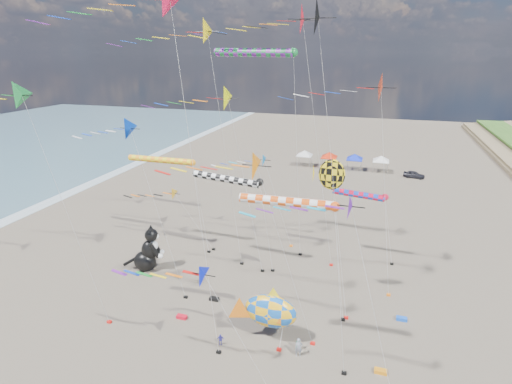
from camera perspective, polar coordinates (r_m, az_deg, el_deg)
The scene contains 29 objects.
delta_kite_0 at distance 40.16m, azimuth 7.36°, elevation 23.01°, with size 13.74×3.05×26.57m.
delta_kite_2 at distance 30.88m, azimuth 9.60°, elevation 23.09°, with size 12.39×2.92×25.99m.
delta_kite_3 at distance 34.64m, azimuth -29.65°, elevation 11.61°, with size 11.39×2.24×20.40m.
delta_kite_4 at distance 46.24m, azimuth -0.25°, elevation 4.27°, with size 9.70×1.68×11.39m.
delta_kite_5 at distance 35.40m, azimuth 16.06°, elevation 13.79°, with size 11.48×2.78×20.79m.
delta_kite_6 at distance 26.89m, azimuth -8.75°, elevation -11.82°, with size 10.94×1.77×9.62m.
delta_kite_7 at distance 36.52m, azimuth -18.49°, elevation 8.02°, with size 10.58×2.23×16.99m.
delta_kite_8 at distance 38.71m, azimuth -3.71°, elevation 12.95°, with size 11.70×2.63×19.44m.
delta_kite_9 at distance 21.14m, azimuth 11.56°, elevation -3.43°, with size 9.52×1.62×15.35m.
delta_kite_10 at distance 47.56m, azimuth -11.89°, elevation -0.21°, with size 10.09×1.57×7.81m.
delta_kite_11 at distance 28.46m, azimuth 0.97°, elevation 3.91°, with size 11.19×2.35×16.04m.
delta_kite_12 at distance 40.42m, azimuth -7.74°, elevation 21.60°, with size 13.54×2.71×25.49m.
windsock_0 at distance 42.69m, azimuth 0.15°, elevation 19.19°, with size 10.11×0.88×22.57m.
windsock_1 at distance 45.97m, azimuth -13.13°, elevation 4.40°, with size 9.71×0.73×11.12m.
windsock_2 at distance 40.89m, azimuth -3.81°, elevation 1.77°, with size 8.96×0.79×10.28m.
windsock_3 at distance 26.12m, azimuth 5.12°, elevation -1.65°, with size 7.97×0.65×13.26m.
windsock_4 at distance 44.03m, azimuth 14.91°, elevation -0.46°, with size 7.13×0.73×8.15m.
angelfish_kite at distance 33.70m, azimuth 10.43°, elevation 2.33°, with size 3.74×3.02×13.90m.
cat_inflatable at distance 44.23m, azimuth -15.43°, elevation -7.77°, with size 3.74×1.87×5.05m, color black, non-canonical shape.
fish_inflatable at distance 33.01m, azimuth 1.99°, elevation -16.62°, with size 5.76×2.87×4.94m.
person_adult at distance 32.94m, azimuth 6.10°, elevation -21.23°, with size 0.58×0.38×1.58m, color gray.
child_green at distance 33.57m, azimuth 6.09°, elevation -20.84°, with size 0.54×0.42×1.10m, color #1B884E.
child_blue at distance 34.06m, azimuth -5.11°, elevation -20.24°, with size 0.58×0.24×0.98m, color #2D2AA2.
kite_bag_0 at distance 37.35m, azimuth -10.56°, elevation -17.13°, with size 0.90×0.44×0.30m, color red.
kite_bag_1 at distance 33.19m, azimuth 17.38°, elevation -23.25°, with size 0.90×0.44×0.30m, color orange.
kite_bag_2 at distance 39.18m, azimuth -6.01°, elevation -14.95°, with size 0.90×0.44×0.30m, color black.
kite_bag_3 at distance 38.72m, azimuth 20.09°, elevation -16.64°, with size 0.90×0.44×0.30m, color blue.
tent_row at distance 81.27m, azimuth 12.19°, elevation 5.37°, with size 19.20×4.20×3.80m.
parked_car at distance 79.98m, azimuth 21.65°, elevation 2.34°, with size 1.53×3.79×1.29m, color #26262D.
Camera 1 is at (8.27, -18.73, 22.14)m, focal length 28.00 mm.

